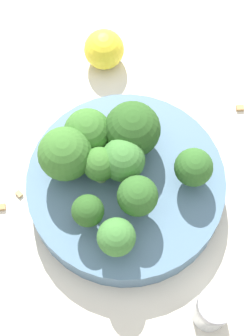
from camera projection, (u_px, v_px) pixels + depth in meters
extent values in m
plane|color=beige|center=(126.00, 193.00, 0.62)|extent=(3.00, 3.00, 0.00)
cylinder|color=slate|center=(126.00, 187.00, 0.60)|extent=(0.21, 0.21, 0.04)
cylinder|color=#7A9E5B|center=(123.00, 168.00, 0.58)|extent=(0.02, 0.02, 0.03)
sphere|color=#3D7533|center=(123.00, 160.00, 0.56)|extent=(0.05, 0.05, 0.05)
cylinder|color=#84AD66|center=(138.00, 204.00, 0.56)|extent=(0.02, 0.02, 0.03)
sphere|color=#2D5B23|center=(138.00, 196.00, 0.54)|extent=(0.04, 0.04, 0.04)
cylinder|color=#7A9E5B|center=(89.00, 217.00, 0.56)|extent=(0.02, 0.02, 0.03)
sphere|color=#28511E|center=(88.00, 211.00, 0.54)|extent=(0.03, 0.03, 0.03)
cylinder|color=#8EB770|center=(89.00, 141.00, 0.59)|extent=(0.02, 0.02, 0.02)
sphere|color=#386B28|center=(88.00, 132.00, 0.57)|extent=(0.05, 0.05, 0.05)
cylinder|color=#84AD66|center=(132.00, 139.00, 0.59)|extent=(0.02, 0.02, 0.02)
sphere|color=#28511E|center=(132.00, 129.00, 0.57)|extent=(0.06, 0.06, 0.06)
cylinder|color=#8EB770|center=(67.00, 164.00, 0.58)|extent=(0.02, 0.02, 0.03)
sphere|color=#386B28|center=(65.00, 154.00, 0.56)|extent=(0.05, 0.05, 0.05)
cylinder|color=#8EB770|center=(192.00, 174.00, 0.58)|extent=(0.02, 0.02, 0.02)
sphere|color=#2D5B23|center=(194.00, 167.00, 0.56)|extent=(0.04, 0.04, 0.04)
cylinder|color=#7A9E5B|center=(101.00, 172.00, 0.57)|extent=(0.02, 0.02, 0.03)
sphere|color=#386B28|center=(100.00, 164.00, 0.56)|extent=(0.03, 0.03, 0.03)
cylinder|color=#8EB770|center=(117.00, 242.00, 0.55)|extent=(0.02, 0.02, 0.02)
sphere|color=#3D7533|center=(116.00, 237.00, 0.53)|extent=(0.04, 0.04, 0.04)
cylinder|color=#B2B7BC|center=(212.00, 311.00, 0.54)|extent=(0.03, 0.03, 0.05)
cylinder|color=gray|center=(216.00, 306.00, 0.52)|extent=(0.04, 0.04, 0.01)
sphere|color=yellow|center=(104.00, 49.00, 0.67)|extent=(0.05, 0.05, 0.05)
cube|color=#AD7F4C|center=(240.00, 107.00, 0.66)|extent=(0.01, 0.01, 0.01)
cube|color=#AD7F4C|center=(1.00, 207.00, 0.61)|extent=(0.01, 0.01, 0.01)
cube|color=#AD7F4C|center=(108.00, 62.00, 0.68)|extent=(0.01, 0.01, 0.01)
cube|color=tan|center=(19.00, 193.00, 0.61)|extent=(0.01, 0.01, 0.01)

